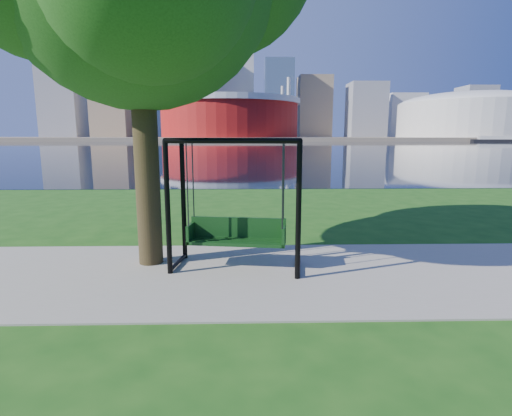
{
  "coord_description": "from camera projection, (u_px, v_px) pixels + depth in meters",
  "views": [
    {
      "loc": [
        -0.41,
        -7.75,
        2.6
      ],
      "look_at": [
        -0.21,
        0.0,
        1.21
      ],
      "focal_mm": 28.0,
      "sensor_mm": 36.0,
      "label": 1
    }
  ],
  "objects": [
    {
      "name": "far_bank",
      "position": [
        246.0,
        138.0,
        308.98
      ],
      "size": [
        900.0,
        228.0,
        2.0
      ],
      "primitive_type": "cube",
      "color": "#937F60",
      "rests_on": "ground"
    },
    {
      "name": "arena",
      "position": [
        471.0,
        114.0,
        239.79
      ],
      "size": [
        84.0,
        84.0,
        26.56
      ],
      "color": "beige",
      "rests_on": "far_bank"
    },
    {
      "name": "path",
      "position": [
        268.0,
        274.0,
        7.6
      ],
      "size": [
        120.0,
        4.0,
        0.03
      ],
      "primitive_type": "cube",
      "color": "#9E937F",
      "rests_on": "ground"
    },
    {
      "name": "ground",
      "position": [
        267.0,
        266.0,
        8.09
      ],
      "size": [
        900.0,
        900.0,
        0.0
      ],
      "primitive_type": "plane",
      "color": "#1E5114",
      "rests_on": "ground"
    },
    {
      "name": "swing",
      "position": [
        237.0,
        207.0,
        7.77
      ],
      "size": [
        2.64,
        1.43,
        2.57
      ],
      "rotation": [
        0.0,
        0.0,
        -0.14
      ],
      "color": "black",
      "rests_on": "ground"
    },
    {
      "name": "skyline",
      "position": [
        241.0,
        94.0,
        315.87
      ],
      "size": [
        392.0,
        66.0,
        96.5
      ],
      "color": "gray",
      "rests_on": "far_bank"
    },
    {
      "name": "river",
      "position": [
        247.0,
        146.0,
        108.45
      ],
      "size": [
        900.0,
        180.0,
        0.02
      ],
      "primitive_type": "cube",
      "color": "black",
      "rests_on": "ground"
    },
    {
      "name": "stadium",
      "position": [
        230.0,
        116.0,
        236.54
      ],
      "size": [
        83.0,
        83.0,
        32.0
      ],
      "color": "maroon",
      "rests_on": "far_bank"
    },
    {
      "name": "barge",
      "position": [
        505.0,
        139.0,
        190.18
      ],
      "size": [
        29.6,
        16.23,
        2.87
      ],
      "rotation": [
        0.0,
        0.0,
        -0.32
      ],
      "color": "black",
      "rests_on": "river"
    }
  ]
}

